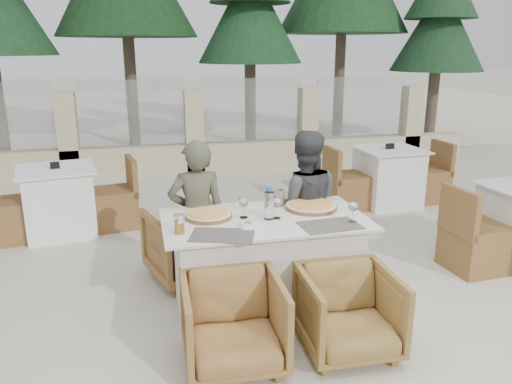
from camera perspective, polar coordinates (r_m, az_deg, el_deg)
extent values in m
plane|color=beige|center=(4.18, 0.86, -13.36)|extent=(80.00, 80.00, 0.00)
cube|color=#F2E4C6|center=(17.67, -10.38, 9.20)|extent=(30.00, 16.00, 0.01)
cone|color=#1D4524|center=(11.00, -0.69, 18.44)|extent=(2.20, 2.20, 5.00)
cone|color=#1D4124|center=(11.89, 20.11, 16.13)|extent=(1.98, 1.98, 4.50)
cube|color=#554F49|center=(3.58, -3.87, -4.95)|extent=(0.52, 0.42, 0.00)
cube|color=#5A554D|center=(3.80, 8.47, -3.80)|extent=(0.47, 0.33, 0.00)
cylinder|color=orange|center=(3.94, -5.46, -2.62)|extent=(0.45, 0.45, 0.05)
cylinder|color=#D8581D|center=(4.17, 6.31, -1.53)|extent=(0.52, 0.52, 0.06)
cylinder|color=#A2BDD5|center=(3.86, 1.53, -1.28)|extent=(0.09, 0.09, 0.26)
cylinder|color=gold|center=(3.63, -8.76, -3.63)|extent=(0.09, 0.09, 0.14)
cylinder|color=orange|center=(4.21, 2.75, -0.67)|extent=(0.09, 0.09, 0.14)
imported|color=olive|center=(4.64, -7.61, -5.88)|extent=(0.88, 0.89, 0.66)
imported|color=brown|center=(4.88, 2.39, -4.82)|extent=(0.73, 0.74, 0.62)
imported|color=olive|center=(3.41, -2.62, -14.73)|extent=(0.67, 0.69, 0.61)
imported|color=olive|center=(3.61, 10.55, -13.35)|extent=(0.65, 0.67, 0.59)
imported|color=#494A36|center=(4.29, -6.73, -2.85)|extent=(0.49, 0.33, 1.34)
imported|color=#3B3E41|center=(4.47, 5.46, -1.72)|extent=(0.77, 0.65, 1.38)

